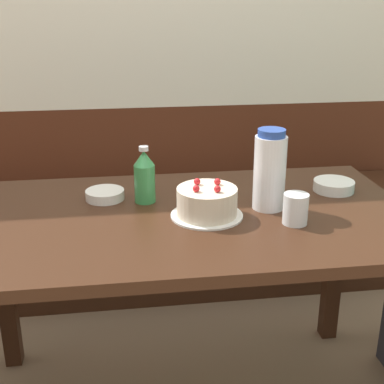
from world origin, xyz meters
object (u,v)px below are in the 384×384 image
Objects in this scene: water_pitcher at (270,170)px; bowl_soup_white at (334,186)px; bench_seat at (165,241)px; bowl_rice_small at (105,195)px; soju_bottle at (144,176)px; glass_water_tall at (296,209)px; birthday_cake at (207,203)px.

water_pitcher is 0.30m from bowl_soup_white.
bowl_rice_small is (-0.24, -0.67, 0.50)m from bench_seat.
soju_bottle is at bearing -99.40° from bench_seat.
glass_water_tall reaches higher than bench_seat.
water_pitcher is 0.39m from soju_bottle.
glass_water_tall reaches higher than bowl_soup_white.
bench_seat is 19.19× the size of bowl_rice_small.
bowl_soup_white is at bearing 0.92° from soju_bottle.
glass_water_tall is at bearing -70.65° from water_pitcher.
bench_seat is 11.03× the size of birthday_cake.
glass_water_tall is at bearing -19.48° from birthday_cake.
water_pitcher reaches higher than bowl_rice_small.
birthday_cake reaches higher than bowl_soup_white.
soju_bottle reaches higher than birthday_cake.
water_pitcher is 0.53m from bowl_rice_small.
water_pitcher is (0.20, 0.04, 0.08)m from birthday_cake.
bowl_rice_small is (-0.13, 0.04, -0.07)m from soju_bottle.
soju_bottle is 0.48m from glass_water_tall.
birthday_cake is 1.18× the size of soju_bottle.
soju_bottle reaches higher than bowl_soup_white.
bowl_soup_white is 0.76m from bowl_rice_small.
glass_water_tall is (0.42, -0.23, -0.04)m from soju_bottle.
soju_bottle is 0.63m from bowl_soup_white.
bench_seat is 9.56× the size of water_pitcher.
soju_bottle is 2.04× the size of glass_water_tall.
bowl_soup_white is at bearing 18.80° from birthday_cake.
birthday_cake is 1.59× the size of bowl_soup_white.
soju_bottle is (-0.17, 0.14, 0.04)m from birthday_cake.
glass_water_tall is (0.54, -0.27, 0.03)m from bowl_rice_small.
soju_bottle is (-0.12, -0.71, 0.57)m from bench_seat.
soju_bottle is at bearing 140.12° from birthday_cake.
bowl_soup_white is (0.26, 0.11, -0.10)m from water_pitcher.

